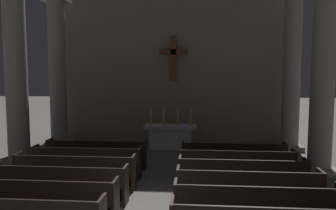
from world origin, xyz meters
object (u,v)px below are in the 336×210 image
object	(u,v)px
candlestick_outer_right	(191,120)
pew_right_row_2	(256,206)
pew_right_row_4	(242,176)
candlestick_outer_left	(151,120)
column_right_third	(292,75)
pew_left_row_3	(60,183)
pew_left_row_5	(87,162)
candlestick_inner_right	(178,120)
pew_right_row_6	(233,157)
pew_left_row_6	(97,154)
column_left_third	(58,75)
pew_left_row_2	(40,199)
pew_left_row_4	(75,171)
column_left_second	(16,75)
pew_right_row_5	(237,165)
pew_right_row_3	(248,189)
altar	(171,136)
candlestick_inner_left	(164,120)
column_right_second	(323,75)

from	to	relation	value
candlestick_outer_right	pew_right_row_2	bearing A→B (deg)	-78.65
pew_right_row_2	pew_right_row_4	bearing A→B (deg)	90.00
candlestick_outer_left	column_right_third	bearing A→B (deg)	2.15
pew_left_row_3	pew_left_row_5	size ratio (longest dim) A/B	1.00
pew_right_row_2	candlestick_inner_right	size ratio (longest dim) A/B	4.79
candlestick_outer_left	pew_right_row_6	bearing A→B (deg)	-44.40
pew_left_row_6	candlestick_outer_left	size ratio (longest dim) A/B	4.79
pew_left_row_3	column_left_third	bearing A→B (deg)	113.11
pew_right_row_4	candlestick_outer_left	xyz separation A→B (m)	(-3.13, 5.08, 0.76)
pew_left_row_2	pew_left_row_3	xyz separation A→B (m)	(0.00, 1.01, 0.00)
pew_left_row_4	candlestick_outer_left	bearing A→B (deg)	74.32
pew_right_row_2	candlestick_outer_right	world-z (taller)	candlestick_outer_right
pew_left_row_3	pew_left_row_5	distance (m)	2.02
pew_left_row_5	column_left_third	size ratio (longest dim) A/B	0.52
pew_right_row_6	column_left_second	distance (m)	7.71
pew_right_row_5	column_left_second	world-z (taller)	column_left_second
pew_left_row_4	pew_left_row_5	xyz separation A→B (m)	(0.00, 1.01, 0.00)
pew_right_row_5	pew_left_row_6	bearing A→B (deg)	167.49
pew_left_row_2	candlestick_outer_right	size ratio (longest dim) A/B	4.79
pew_right_row_3	column_left_second	xyz separation A→B (m)	(-7.25, 2.99, 2.64)
pew_right_row_5	altar	world-z (taller)	altar
candlestick_outer_right	candlestick_inner_left	bearing A→B (deg)	180.00
pew_left_row_3	altar	size ratio (longest dim) A/B	1.52
pew_right_row_2	pew_left_row_5	bearing A→B (deg)	146.34
candlestick_outer_left	pew_right_row_2	bearing A→B (deg)	-66.25
candlestick_inner_right	candlestick_inner_left	bearing A→B (deg)	180.00
column_right_third	altar	distance (m)	5.61
pew_left_row_4	pew_left_row_6	world-z (taller)	same
pew_right_row_3	pew_left_row_6	bearing A→B (deg)	146.34
column_left_second	column_left_third	distance (m)	3.32
pew_left_row_6	pew_right_row_4	size ratio (longest dim) A/B	1.00
pew_left_row_6	candlestick_outer_left	world-z (taller)	candlestick_outer_left
pew_left_row_5	candlestick_inner_left	world-z (taller)	candlestick_inner_left
pew_right_row_2	candlestick_inner_right	distance (m)	7.41
pew_left_row_3	column_right_second	distance (m)	8.27
pew_left_row_5	candlestick_inner_right	world-z (taller)	candlestick_inner_right
candlestick_outer_left	pew_right_row_5	bearing A→B (deg)	-52.48
pew_left_row_5	pew_right_row_6	xyz separation A→B (m)	(4.55, 1.01, 0.00)
candlestick_outer_left	candlestick_outer_right	xyz separation A→B (m)	(1.70, 0.00, 0.00)
pew_left_row_5	pew_right_row_3	world-z (taller)	same
pew_left_row_5	pew_right_row_4	size ratio (longest dim) A/B	1.00
pew_left_row_2	altar	xyz separation A→B (m)	(2.28, 7.10, 0.06)
column_left_third	pew_left_row_4	bearing A→B (deg)	-63.06
pew_left_row_6	column_right_third	bearing A→B (deg)	24.35
pew_left_row_5	candlestick_inner_right	xyz separation A→B (m)	(2.58, 4.07, 0.76)
pew_right_row_6	candlestick_outer_right	world-z (taller)	candlestick_outer_right
pew_right_row_5	candlestick_inner_right	world-z (taller)	candlestick_inner_right
pew_left_row_2	pew_right_row_6	bearing A→B (deg)	41.60
pew_left_row_3	pew_right_row_4	world-z (taller)	same
pew_left_row_4	pew_right_row_6	bearing A→B (deg)	23.94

